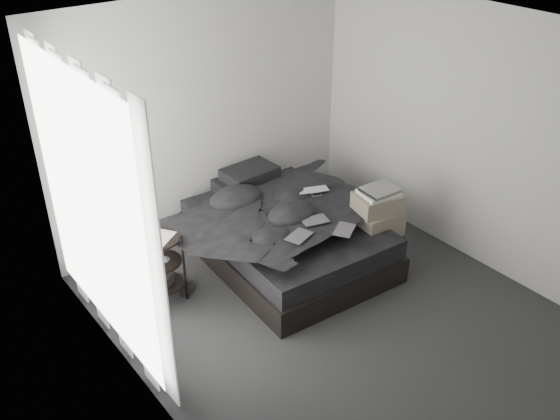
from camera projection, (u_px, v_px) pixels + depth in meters
floor at (332, 313)px, 5.84m from camera, size 3.60×4.20×0.01m
ceiling at (347, 34)px, 4.54m from camera, size 3.60×4.20×0.01m
wall_back at (206, 117)px, 6.63m from camera, size 3.60×0.01×2.60m
wall_left at (142, 267)px, 4.24m from camera, size 0.01×4.20×2.60m
wall_right at (474, 138)px, 6.14m from camera, size 0.01×4.20×2.60m
window_left at (91, 208)px, 4.84m from camera, size 0.02×2.00×2.30m
curtain_left at (98, 214)px, 4.90m from camera, size 0.06×2.12×2.48m
bed at (287, 248)px, 6.55m from camera, size 1.65×2.11×0.27m
mattress at (288, 228)px, 6.42m from camera, size 1.59×2.05×0.22m
duvet at (291, 211)px, 6.28m from camera, size 1.60×1.82×0.24m
pillow_lower at (244, 185)px, 6.87m from camera, size 0.63×0.45×0.14m
pillow_upper at (250, 173)px, 6.83m from camera, size 0.58×0.42×0.13m
laptop at (315, 186)px, 6.46m from camera, size 0.38×0.31×0.03m
comic_a at (299, 229)px, 5.74m from camera, size 0.29×0.24×0.01m
comic_b at (315, 213)px, 5.99m from camera, size 0.29×0.23×0.01m
comic_c at (345, 222)px, 5.84m from camera, size 0.30×0.28×0.01m
side_stand at (162, 272)px, 5.80m from camera, size 0.51×0.51×0.72m
papers at (160, 238)px, 5.62m from camera, size 0.34×0.32×0.01m
floor_books at (180, 284)px, 6.11m from camera, size 0.18×0.24×0.15m
box_lower at (374, 247)px, 6.48m from camera, size 0.53×0.45×0.35m
box_mid at (378, 222)px, 6.33m from camera, size 0.48×0.40×0.27m
box_upper at (377, 203)px, 6.21m from camera, size 0.49×0.43×0.19m
art_book_white at (379, 193)px, 6.16m from camera, size 0.41×0.35×0.04m
art_book_snake at (381, 190)px, 6.14m from camera, size 0.37×0.30×0.03m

